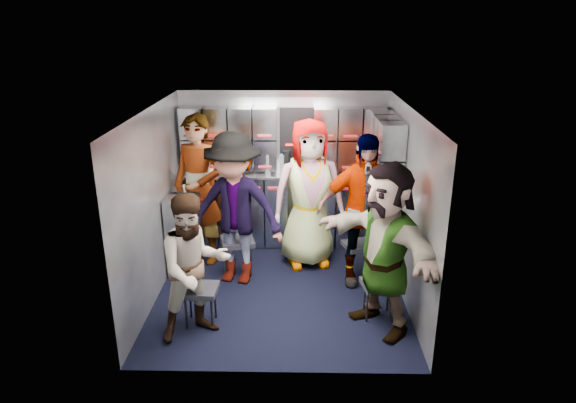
{
  "coord_description": "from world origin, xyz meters",
  "views": [
    {
      "loc": [
        0.19,
        -5.31,
        3.01
      ],
      "look_at": [
        0.08,
        0.35,
        0.97
      ],
      "focal_mm": 32.0,
      "sensor_mm": 36.0,
      "label": 1
    }
  ],
  "objects_px": {
    "jump_seat_near_left": "(200,292)",
    "attendant_arc_c": "(309,194)",
    "attendant_arc_a": "(194,267)",
    "jump_seat_mid_left": "(238,243)",
    "attendant_arc_d": "(363,211)",
    "jump_seat_near_right": "(379,286)",
    "attendant_arc_b": "(234,210)",
    "attendant_standing": "(199,190)",
    "attendant_arc_e": "(385,248)",
    "jump_seat_mid_right": "(359,247)",
    "jump_seat_center": "(308,228)"
  },
  "relations": [
    {
      "from": "attendant_arc_d",
      "to": "attendant_standing",
      "type": "bearing_deg",
      "value": 164.23
    },
    {
      "from": "jump_seat_mid_left",
      "to": "jump_seat_mid_right",
      "type": "distance_m",
      "value": 1.49
    },
    {
      "from": "attendant_standing",
      "to": "attendant_arc_c",
      "type": "height_order",
      "value": "attendant_standing"
    },
    {
      "from": "jump_seat_near_right",
      "to": "attendant_arc_c",
      "type": "distance_m",
      "value": 1.57
    },
    {
      "from": "jump_seat_near_right",
      "to": "attendant_arc_d",
      "type": "xyz_separation_m",
      "value": [
        -0.1,
        0.78,
        0.55
      ]
    },
    {
      "from": "attendant_arc_b",
      "to": "attendant_arc_d",
      "type": "xyz_separation_m",
      "value": [
        1.48,
        0.0,
        -0.0
      ]
    },
    {
      "from": "attendant_arc_c",
      "to": "jump_seat_mid_right",
      "type": "bearing_deg",
      "value": -37.44
    },
    {
      "from": "jump_seat_mid_left",
      "to": "jump_seat_near_right",
      "type": "distance_m",
      "value": 1.85
    },
    {
      "from": "attendant_arc_c",
      "to": "attendant_arc_e",
      "type": "distance_m",
      "value": 1.61
    },
    {
      "from": "jump_seat_mid_left",
      "to": "attendant_arc_d",
      "type": "bearing_deg",
      "value": -6.72
    },
    {
      "from": "attendant_arc_b",
      "to": "jump_seat_center",
      "type": "bearing_deg",
      "value": 51.2
    },
    {
      "from": "attendant_arc_a",
      "to": "jump_seat_near_left",
      "type": "bearing_deg",
      "value": 61.13
    },
    {
      "from": "attendant_arc_e",
      "to": "jump_seat_mid_left",
      "type": "bearing_deg",
      "value": -160.35
    },
    {
      "from": "attendant_arc_b",
      "to": "attendant_arc_d",
      "type": "height_order",
      "value": "attendant_arc_b"
    },
    {
      "from": "jump_seat_near_left",
      "to": "attendant_arc_c",
      "type": "height_order",
      "value": "attendant_arc_c"
    },
    {
      "from": "jump_seat_near_right",
      "to": "attendant_arc_a",
      "type": "xyz_separation_m",
      "value": [
        -1.85,
        -0.35,
        0.39
      ]
    },
    {
      "from": "jump_seat_mid_left",
      "to": "attendant_arc_e",
      "type": "xyz_separation_m",
      "value": [
        1.59,
        -1.14,
        0.47
      ]
    },
    {
      "from": "attendant_arc_c",
      "to": "attendant_arc_d",
      "type": "bearing_deg",
      "value": -49.36
    },
    {
      "from": "attendant_arc_c",
      "to": "attendant_arc_d",
      "type": "distance_m",
      "value": 0.78
    },
    {
      "from": "jump_seat_mid_left",
      "to": "jump_seat_mid_right",
      "type": "relative_size",
      "value": 1.07
    },
    {
      "from": "attendant_standing",
      "to": "attendant_arc_b",
      "type": "bearing_deg",
      "value": -25.63
    },
    {
      "from": "jump_seat_mid_left",
      "to": "attendant_arc_c",
      "type": "distance_m",
      "value": 1.07
    },
    {
      "from": "jump_seat_mid_right",
      "to": "jump_seat_near_right",
      "type": "height_order",
      "value": "jump_seat_mid_right"
    },
    {
      "from": "attendant_arc_c",
      "to": "attendant_arc_a",
      "type": "bearing_deg",
      "value": -136.04
    },
    {
      "from": "attendant_standing",
      "to": "attendant_arc_a",
      "type": "xyz_separation_m",
      "value": [
        0.25,
        -1.68,
        -0.22
      ]
    },
    {
      "from": "attendant_arc_b",
      "to": "attendant_arc_e",
      "type": "xyz_separation_m",
      "value": [
        1.59,
        -0.96,
        -0.03
      ]
    },
    {
      "from": "jump_seat_mid_right",
      "to": "jump_seat_near_right",
      "type": "bearing_deg",
      "value": -83.93
    },
    {
      "from": "attendant_standing",
      "to": "jump_seat_near_right",
      "type": "bearing_deg",
      "value": -10.92
    },
    {
      "from": "jump_seat_center",
      "to": "attendant_arc_a",
      "type": "bearing_deg",
      "value": -122.12
    },
    {
      "from": "jump_seat_mid_right",
      "to": "attendant_standing",
      "type": "xyz_separation_m",
      "value": [
        -2.0,
        0.36,
        0.6
      ]
    },
    {
      "from": "jump_seat_mid_left",
      "to": "attendant_arc_c",
      "type": "xyz_separation_m",
      "value": [
        0.87,
        0.31,
        0.53
      ]
    },
    {
      "from": "jump_seat_center",
      "to": "jump_seat_mid_right",
      "type": "distance_m",
      "value": 0.78
    },
    {
      "from": "jump_seat_mid_left",
      "to": "jump_seat_center",
      "type": "bearing_deg",
      "value": 29.28
    },
    {
      "from": "jump_seat_near_right",
      "to": "attendant_arc_b",
      "type": "relative_size",
      "value": 0.22
    },
    {
      "from": "attendant_standing",
      "to": "attendant_arc_a",
      "type": "distance_m",
      "value": 1.71
    },
    {
      "from": "jump_seat_near_right",
      "to": "attendant_arc_e",
      "type": "bearing_deg",
      "value": -90.0
    },
    {
      "from": "jump_seat_near_right",
      "to": "attendant_standing",
      "type": "relative_size",
      "value": 0.21
    },
    {
      "from": "attendant_standing",
      "to": "attendant_arc_d",
      "type": "xyz_separation_m",
      "value": [
        2.0,
        -0.54,
        -0.05
      ]
    },
    {
      "from": "jump_seat_center",
      "to": "attendant_arc_a",
      "type": "relative_size",
      "value": 0.34
    },
    {
      "from": "attendant_arc_d",
      "to": "attendant_arc_a",
      "type": "bearing_deg",
      "value": -147.43
    },
    {
      "from": "attendant_arc_a",
      "to": "attendant_arc_d",
      "type": "bearing_deg",
      "value": 4.21
    },
    {
      "from": "jump_seat_mid_right",
      "to": "jump_seat_near_right",
      "type": "relative_size",
      "value": 1.07
    },
    {
      "from": "attendant_standing",
      "to": "attendant_arc_b",
      "type": "xyz_separation_m",
      "value": [
        0.51,
        -0.55,
        -0.05
      ]
    },
    {
      "from": "attendant_standing",
      "to": "jump_seat_near_left",
      "type": "bearing_deg",
      "value": -59.03
    },
    {
      "from": "jump_seat_near_left",
      "to": "attendant_arc_a",
      "type": "distance_m",
      "value": 0.41
    },
    {
      "from": "jump_seat_near_left",
      "to": "attendant_arc_b",
      "type": "bearing_deg",
      "value": 74.78
    },
    {
      "from": "attendant_arc_d",
      "to": "attendant_arc_e",
      "type": "relative_size",
      "value": 1.03
    },
    {
      "from": "jump_seat_mid_left",
      "to": "jump_seat_center",
      "type": "height_order",
      "value": "jump_seat_center"
    },
    {
      "from": "jump_seat_near_left",
      "to": "jump_seat_mid_right",
      "type": "relative_size",
      "value": 0.97
    },
    {
      "from": "attendant_arc_b",
      "to": "attendant_standing",
      "type": "bearing_deg",
      "value": 146.71
    }
  ]
}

